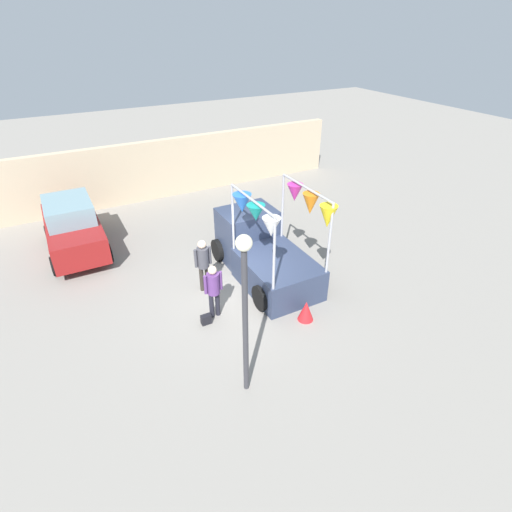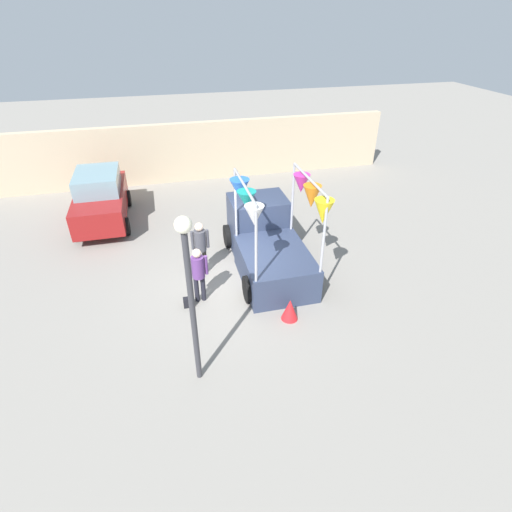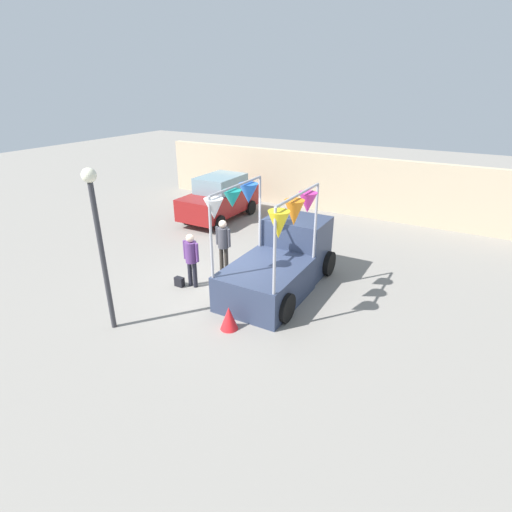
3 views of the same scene
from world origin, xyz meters
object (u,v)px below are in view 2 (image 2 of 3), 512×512
object	(u,v)px
person_customer	(198,270)
person_vendor	(200,244)
folded_kite_bundle_crimson	(290,309)
vendor_truck	(266,238)
street_lamp	(189,282)
parked_car	(101,198)
handbag	(189,302)

from	to	relation	value
person_customer	person_vendor	bearing A→B (deg)	80.21
folded_kite_bundle_crimson	vendor_truck	bearing A→B (deg)	87.98
person_customer	street_lamp	xyz separation A→B (m)	(-0.38, -2.67, 1.57)
street_lamp	folded_kite_bundle_crimson	bearing A→B (deg)	28.04
parked_car	handbag	bearing A→B (deg)	-66.53
folded_kite_bundle_crimson	person_vendor	bearing A→B (deg)	126.00
vendor_truck	handbag	world-z (taller)	vendor_truck
handbag	vendor_truck	bearing A→B (deg)	31.06
handbag	person_vendor	bearing A→B (deg)	69.11
vendor_truck	person_vendor	distance (m)	2.02
vendor_truck	person_customer	world-z (taller)	vendor_truck
handbag	street_lamp	world-z (taller)	street_lamp
vendor_truck	handbag	distance (m)	3.12
street_lamp	vendor_truck	bearing A→B (deg)	57.05
vendor_truck	street_lamp	size ratio (longest dim) A/B	1.05
vendor_truck	parked_car	bearing A→B (deg)	140.05
street_lamp	folded_kite_bundle_crimson	world-z (taller)	street_lamp
person_customer	handbag	world-z (taller)	person_customer
parked_car	handbag	distance (m)	6.44
person_customer	folded_kite_bundle_crimson	size ratio (longest dim) A/B	2.73
parked_car	person_vendor	xyz separation A→B (m)	(3.12, -4.35, 0.09)
folded_kite_bundle_crimson	parked_car	bearing A→B (deg)	125.78
person_vendor	street_lamp	xyz separation A→B (m)	(-0.60, -3.98, 1.53)
street_lamp	person_customer	bearing A→B (deg)	82.01
person_customer	street_lamp	size ratio (longest dim) A/B	0.42
person_customer	street_lamp	distance (m)	3.13
parked_car	folded_kite_bundle_crimson	world-z (taller)	parked_car
vendor_truck	person_customer	distance (m)	2.62
parked_car	person_customer	xyz separation A→B (m)	(2.89, -5.66, 0.04)
person_customer	handbag	bearing A→B (deg)	-150.26
street_lamp	parked_car	bearing A→B (deg)	106.81
person_customer	folded_kite_bundle_crimson	distance (m)	2.62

